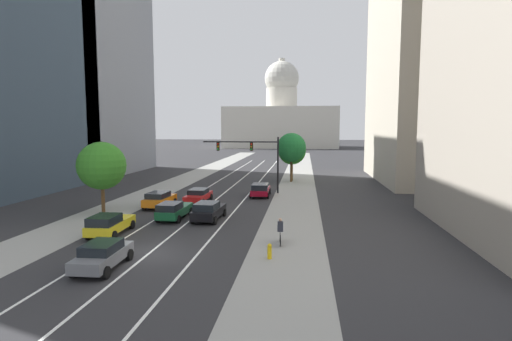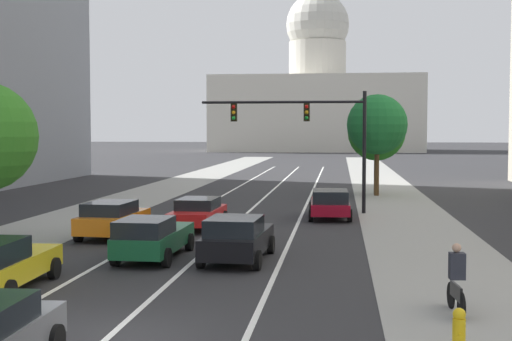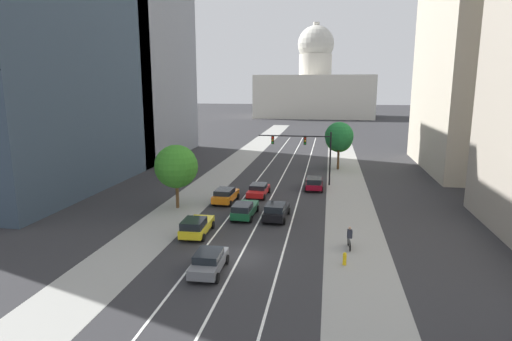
{
  "view_description": "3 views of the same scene",
  "coord_description": "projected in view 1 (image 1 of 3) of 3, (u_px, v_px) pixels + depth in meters",
  "views": [
    {
      "loc": [
        9.2,
        -22.16,
        7.49
      ],
      "look_at": [
        2.32,
        34.31,
        1.47
      ],
      "focal_mm": 28.11,
      "sensor_mm": 36.0,
      "label": 1
    },
    {
      "loc": [
        4.89,
        -13.96,
        4.44
      ],
      "look_at": [
        -0.47,
        30.74,
        1.82
      ],
      "focal_mm": 49.18,
      "sensor_mm": 36.0,
      "label": 2
    },
    {
      "loc": [
        5.95,
        -27.33,
        12.0
      ],
      "look_at": [
        -2.6,
        21.93,
        1.84
      ],
      "focal_mm": 29.71,
      "sensor_mm": 36.0,
      "label": 3
    }
  ],
  "objects": [
    {
      "name": "street_tree_near_right",
      "position": [
        291.0,
        148.0,
        55.74
      ],
      "size": [
        4.06,
        4.06,
        6.83
      ],
      "color": "#51381E",
      "rests_on": "ground"
    },
    {
      "name": "capitol_building",
      "position": [
        281.0,
        121.0,
        157.0
      ],
      "size": [
        42.78,
        26.57,
        34.34
      ],
      "color": "beige",
      "rests_on": "ground"
    },
    {
      "name": "car_yellow",
      "position": [
        109.0,
        224.0,
        28.14
      ],
      "size": [
        2.16,
        4.6,
        1.53
      ],
      "rotation": [
        0.0,
        0.0,
        1.6
      ],
      "color": "yellow",
      "rests_on": "ground"
    },
    {
      "name": "sidewalk_right",
      "position": [
        298.0,
        181.0,
        57.32
      ],
      "size": [
        4.76,
        130.0,
        0.01
      ],
      "primitive_type": "cube",
      "color": "gray",
      "rests_on": "ground"
    },
    {
      "name": "car_orange",
      "position": [
        159.0,
        199.0,
        37.88
      ],
      "size": [
        2.21,
        4.31,
        1.51
      ],
      "rotation": [
        0.0,
        0.0,
        1.52
      ],
      "color": "orange",
      "rests_on": "ground"
    },
    {
      "name": "sidewalk_left",
      "position": [
        186.0,
        179.0,
        59.31
      ],
      "size": [
        4.76,
        130.0,
        0.01
      ],
      "primitive_type": "cube",
      "color": "gray",
      "rests_on": "ground"
    },
    {
      "name": "street_tree_near_left",
      "position": [
        102.0,
        166.0,
        35.41
      ],
      "size": [
        4.24,
        4.24,
        6.3
      ],
      "color": "#51381E",
      "rests_on": "ground"
    },
    {
      "name": "car_black",
      "position": [
        208.0,
        211.0,
        32.63
      ],
      "size": [
        2.21,
        4.59,
        1.55
      ],
      "rotation": [
        0.0,
        0.0,
        1.53
      ],
      "color": "black",
      "rests_on": "ground"
    },
    {
      "name": "traffic_signal_mast",
      "position": [
        253.0,
        153.0,
        46.09
      ],
      "size": [
        8.82,
        0.39,
        6.48
      ],
      "color": "black",
      "rests_on": "ground"
    },
    {
      "name": "car_red",
      "position": [
        198.0,
        195.0,
        40.62
      ],
      "size": [
        2.14,
        4.58,
        1.36
      ],
      "rotation": [
        0.0,
        0.0,
        1.54
      ],
      "color": "red",
      "rests_on": "ground"
    },
    {
      "name": "lane_stripe_center",
      "position": [
        228.0,
        190.0,
        48.44
      ],
      "size": [
        0.16,
        90.0,
        0.01
      ],
      "primitive_type": "cube",
      "color": "white",
      "rests_on": "ground"
    },
    {
      "name": "car_crimson",
      "position": [
        260.0,
        189.0,
        44.03
      ],
      "size": [
        2.2,
        4.69,
        1.47
      ],
      "rotation": [
        0.0,
        0.0,
        1.6
      ],
      "color": "maroon",
      "rests_on": "ground"
    },
    {
      "name": "lane_stripe_left",
      "position": [
        204.0,
        190.0,
        48.8
      ],
      "size": [
        0.16,
        90.0,
        0.01
      ],
      "primitive_type": "cube",
      "color": "white",
      "rests_on": "ground"
    },
    {
      "name": "street_tree_mid_right",
      "position": [
        292.0,
        151.0,
        57.11
      ],
      "size": [
        3.98,
        3.98,
        6.29
      ],
      "color": "#51381E",
      "rests_on": "ground"
    },
    {
      "name": "car_gray",
      "position": [
        102.0,
        255.0,
        21.39
      ],
      "size": [
        2.04,
        4.25,
        1.44
      ],
      "rotation": [
        0.0,
        0.0,
        1.59
      ],
      "color": "slate",
      "rests_on": "ground"
    },
    {
      "name": "office_tower_far_left",
      "position": [
        64.0,
        61.0,
        65.43
      ],
      "size": [
        21.8,
        25.4,
        36.72
      ],
      "color": "gray",
      "rests_on": "ground"
    },
    {
      "name": "cyclist",
      "position": [
        280.0,
        231.0,
        25.86
      ],
      "size": [
        0.38,
        1.7,
        1.72
      ],
      "rotation": [
        0.0,
        0.0,
        1.65
      ],
      "color": "black",
      "rests_on": "ground"
    },
    {
      "name": "fire_hydrant",
      "position": [
        270.0,
        251.0,
        22.98
      ],
      "size": [
        0.26,
        0.35,
        0.91
      ],
      "color": "yellow",
      "rests_on": "ground"
    },
    {
      "name": "ground_plane",
      "position": [
        246.0,
        176.0,
        63.25
      ],
      "size": [
        400.0,
        400.0,
        0.0
      ],
      "primitive_type": "plane",
      "color": "#2B2B2D"
    },
    {
      "name": "lane_stripe_right",
      "position": [
        252.0,
        191.0,
        48.09
      ],
      "size": [
        0.16,
        90.0,
        0.01
      ],
      "primitive_type": "cube",
      "color": "white",
      "rests_on": "ground"
    },
    {
      "name": "car_green",
      "position": [
        174.0,
        210.0,
        32.98
      ],
      "size": [
        2.01,
        4.72,
        1.52
      ],
      "rotation": [
        0.0,
        0.0,
        1.55
      ],
      "color": "#14512D",
      "rests_on": "ground"
    }
  ]
}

